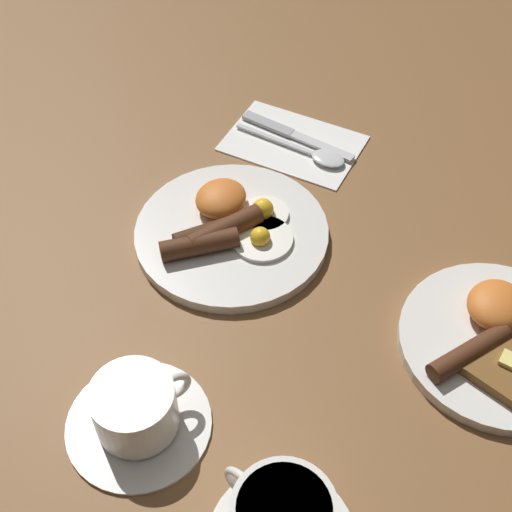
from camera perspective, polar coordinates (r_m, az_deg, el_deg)
name	(u,v)px	position (r m, az deg, el deg)	size (l,w,h in m)	color
ground_plane	(232,237)	(0.95, -1.95, 1.52)	(3.00, 3.00, 0.00)	brown
breakfast_plate_near	(230,229)	(0.94, -2.09, 2.16)	(0.26, 0.26, 0.05)	silver
breakfast_plate_far	(499,338)	(0.88, 18.84, -6.25)	(0.23, 0.23, 0.05)	silver
teacup_near	(136,411)	(0.77, -9.54, -12.17)	(0.16, 0.16, 0.07)	silver
napkin	(293,143)	(1.09, 2.98, 9.05)	(0.13, 0.20, 0.01)	white
knife	(291,133)	(1.10, 2.81, 9.77)	(0.02, 0.19, 0.01)	silver
spoon	(317,154)	(1.06, 4.89, 8.11)	(0.04, 0.18, 0.01)	silver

